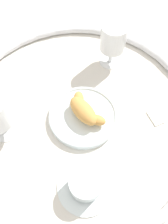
{
  "coord_description": "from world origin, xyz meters",
  "views": [
    {
      "loc": [
        0.22,
        -0.22,
        0.55
      ],
      "look_at": [
        0.02,
        0.0,
        0.03
      ],
      "focal_mm": 35.66,
      "sensor_mm": 36.0,
      "label": 1
    }
  ],
  "objects_px": {
    "coffee_cup_near": "(86,184)",
    "juice_glass_right": "(113,40)",
    "croissant_large": "(85,110)",
    "pastry_plate": "(84,115)",
    "sugar_packet": "(156,117)"
  },
  "relations": [
    {
      "from": "pastry_plate",
      "to": "sugar_packet",
      "type": "height_order",
      "value": "pastry_plate"
    },
    {
      "from": "coffee_cup_near",
      "to": "sugar_packet",
      "type": "relative_size",
      "value": 2.72
    },
    {
      "from": "pastry_plate",
      "to": "coffee_cup_near",
      "type": "relative_size",
      "value": 1.41
    },
    {
      "from": "croissant_large",
      "to": "juice_glass_right",
      "type": "relative_size",
      "value": 0.96
    },
    {
      "from": "coffee_cup_near",
      "to": "juice_glass_right",
      "type": "bearing_deg",
      "value": 119.88
    },
    {
      "from": "pastry_plate",
      "to": "coffee_cup_near",
      "type": "bearing_deg",
      "value": -47.28
    },
    {
      "from": "croissant_large",
      "to": "juice_glass_right",
      "type": "xyz_separation_m",
      "value": [
        -0.07,
        0.21,
        0.05
      ]
    },
    {
      "from": "pastry_plate",
      "to": "croissant_large",
      "type": "relative_size",
      "value": 1.43
    },
    {
      "from": "coffee_cup_near",
      "to": "croissant_large",
      "type": "bearing_deg",
      "value": 131.93
    },
    {
      "from": "croissant_large",
      "to": "juice_glass_right",
      "type": "distance_m",
      "value": 0.23
    },
    {
      "from": "pastry_plate",
      "to": "croissant_large",
      "type": "distance_m",
      "value": 0.03
    },
    {
      "from": "coffee_cup_near",
      "to": "juice_glass_right",
      "type": "height_order",
      "value": "juice_glass_right"
    },
    {
      "from": "coffee_cup_near",
      "to": "juice_glass_right",
      "type": "distance_m",
      "value": 0.41
    },
    {
      "from": "pastry_plate",
      "to": "sugar_packet",
      "type": "xyz_separation_m",
      "value": [
        0.15,
        0.13,
        -0.01
      ]
    },
    {
      "from": "coffee_cup_near",
      "to": "pastry_plate",
      "type": "bearing_deg",
      "value": 132.72
    }
  ]
}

